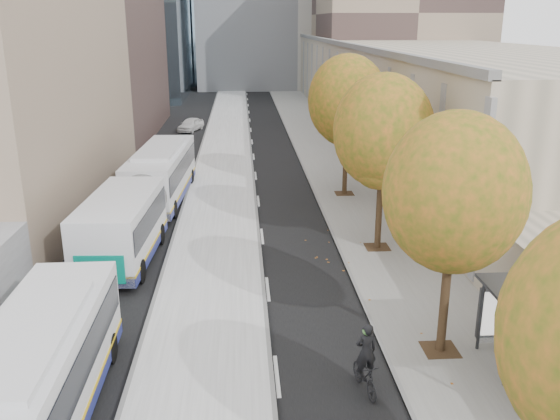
{
  "coord_description": "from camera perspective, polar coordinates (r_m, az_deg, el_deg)",
  "views": [
    {
      "loc": [
        -2.56,
        -3.18,
        10.0
      ],
      "look_at": [
        -1.01,
        20.35,
        2.5
      ],
      "focal_mm": 38.0,
      "sensor_mm": 36.0,
      "label": 1
    }
  ],
  "objects": [
    {
      "name": "bus_platform",
      "position": [
        39.47,
        -5.56,
        2.99
      ],
      "size": [
        4.25,
        150.0,
        0.15
      ],
      "primitive_type": "cube",
      "color": "#A9A9A9",
      "rests_on": "ground"
    },
    {
      "name": "cyclist",
      "position": [
        17.31,
        8.2,
        -14.71
      ],
      "size": [
        0.79,
        1.73,
        2.13
      ],
      "rotation": [
        0.0,
        0.0,
        0.2
      ],
      "color": "black",
      "rests_on": "ground"
    },
    {
      "name": "distant_car",
      "position": [
        57.96,
        -8.59,
        8.14
      ],
      "size": [
        2.63,
        4.0,
        1.26
      ],
      "primitive_type": "imported",
      "rotation": [
        0.0,
        0.0,
        -0.34
      ],
      "color": "silver",
      "rests_on": "ground"
    },
    {
      "name": "tree_d",
      "position": [
        26.32,
        9.91,
        7.47
      ],
      "size": [
        4.4,
        4.4,
        7.6
      ],
      "color": "black",
      "rests_on": "sidewalk"
    },
    {
      "name": "sidewalk",
      "position": [
        40.02,
        5.98,
        3.13
      ],
      "size": [
        4.75,
        150.0,
        0.08
      ],
      "primitive_type": "cube",
      "color": "gray",
      "rests_on": "ground"
    },
    {
      "name": "bus_far",
      "position": [
        31.31,
        -12.64,
        1.68
      ],
      "size": [
        3.58,
        17.91,
        2.97
      ],
      "rotation": [
        0.0,
        0.0,
        -0.06
      ],
      "color": "silver",
      "rests_on": "ground"
    },
    {
      "name": "bus_shelter",
      "position": [
        18.14,
        24.08,
        -9.53
      ],
      "size": [
        1.9,
        4.4,
        2.53
      ],
      "color": "#383A3F",
      "rests_on": "sidewalk"
    },
    {
      "name": "tree_c",
      "position": [
        17.95,
        16.45,
        1.57
      ],
      "size": [
        4.2,
        4.2,
        7.28
      ],
      "color": "black",
      "rests_on": "sidewalk"
    },
    {
      "name": "tree_e",
      "position": [
        35.0,
        6.51,
        10.45
      ],
      "size": [
        4.6,
        4.6,
        7.92
      ],
      "color": "black",
      "rests_on": "sidewalk"
    },
    {
      "name": "building_tan",
      "position": [
        69.83,
        11.51,
        12.37
      ],
      "size": [
        18.0,
        92.0,
        8.0
      ],
      "primitive_type": "cube",
      "color": "gray",
      "rests_on": "ground"
    }
  ]
}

